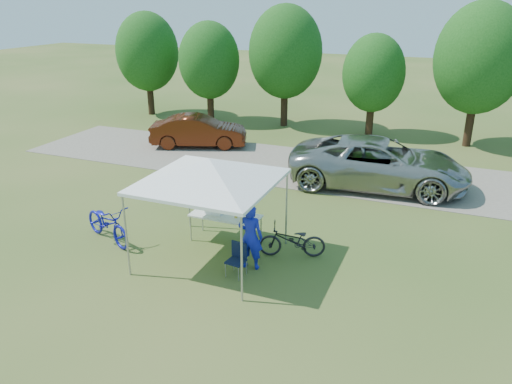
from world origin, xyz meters
TOP-DOWN VIEW (x-y plane):
  - ground at (0.00, 0.00)m, footprint 100.00×100.00m
  - gravel_strip at (0.00, 8.00)m, footprint 24.00×5.00m
  - canopy at (0.00, 0.00)m, footprint 4.53×4.53m
  - treeline at (-0.29, 14.05)m, footprint 24.89×4.28m
  - folding_table at (-0.10, 1.03)m, footprint 1.93×0.80m
  - folding_chair at (0.92, -0.46)m, footprint 0.47×0.48m
  - cooler at (-0.42, 1.03)m, footprint 0.51×0.34m
  - ice_cream_cup at (0.24, 0.98)m, footprint 0.08×0.08m
  - cyclist at (1.09, -0.05)m, footprint 0.66×0.47m
  - bike_blue at (-3.13, -0.18)m, footprint 2.18×1.47m
  - bike_dark at (1.88, 0.89)m, footprint 1.83×1.14m
  - minivan at (3.09, 6.95)m, footprint 6.45×3.40m
  - sedan at (-5.26, 9.09)m, footprint 4.51×2.90m

SIDE VIEW (x-z plane):
  - ground at x=0.00m, z-range 0.00..0.00m
  - gravel_strip at x=0.00m, z-range 0.00..0.02m
  - bike_dark at x=1.88m, z-range 0.00..0.91m
  - folding_chair at x=0.92m, z-range 0.07..0.89m
  - bike_blue at x=-3.13m, z-range 0.00..1.09m
  - sedan at x=-5.26m, z-range 0.02..1.42m
  - folding_table at x=-0.10m, z-range 0.35..1.15m
  - ice_cream_cup at x=0.24m, z-range 0.79..0.86m
  - cyclist at x=1.09m, z-range 0.00..1.72m
  - minivan at x=3.09m, z-range 0.02..1.75m
  - cooler at x=-0.42m, z-range 0.80..1.16m
  - canopy at x=0.00m, z-range 1.15..4.15m
  - treeline at x=-0.29m, z-range 0.38..6.68m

